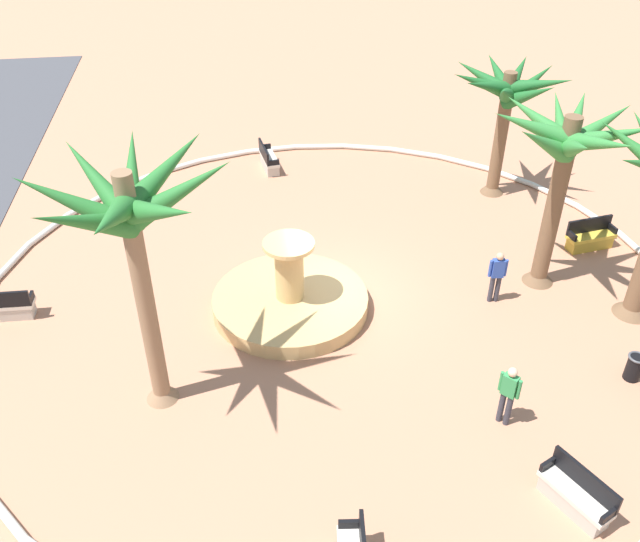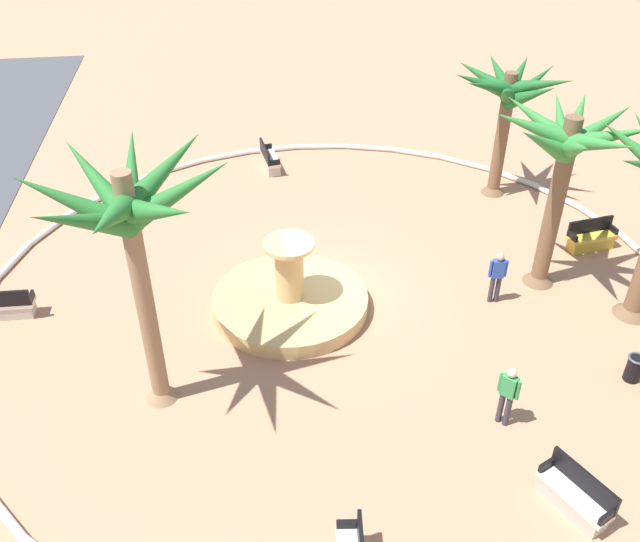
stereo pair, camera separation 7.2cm
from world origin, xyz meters
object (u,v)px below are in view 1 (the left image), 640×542
(bench_southeast, at_px, (269,161))
(trash_bin, at_px, (634,367))
(fountain, at_px, (290,299))
(palm_tree_far_side, at_px, (130,221))
(bench_west, at_px, (575,496))
(palm_tree_near_fountain, at_px, (506,96))
(palm_tree_by_curb, at_px, (566,152))
(person_pedestrian_stroll, at_px, (508,393))
(bench_southwest, at_px, (5,308))
(person_cyclist_photo, at_px, (497,274))
(bench_north, at_px, (590,238))

(bench_southeast, xyz_separation_m, trash_bin, (-12.96, -8.20, 0.04))
(fountain, height_order, palm_tree_far_side, palm_tree_far_side)
(trash_bin, bearing_deg, bench_west, 137.49)
(trash_bin, bearing_deg, bench_southeast, 32.32)
(palm_tree_near_fountain, distance_m, trash_bin, 10.47)
(palm_tree_by_curb, bearing_deg, person_pedestrian_stroll, 150.11)
(bench_southeast, bearing_deg, bench_southwest, 136.17)
(fountain, distance_m, person_cyclist_photo, 5.92)
(person_cyclist_photo, bearing_deg, bench_west, 173.86)
(fountain, bearing_deg, trash_bin, -115.85)
(bench_west, height_order, person_pedestrian_stroll, person_pedestrian_stroll)
(fountain, bearing_deg, person_pedestrian_stroll, -137.72)
(bench_southwest, height_order, trash_bin, bench_southwest)
(palm_tree_near_fountain, height_order, palm_tree_by_curb, palm_tree_by_curb)
(palm_tree_far_side, relative_size, bench_southwest, 3.95)
(fountain, bearing_deg, person_cyclist_photo, -94.15)
(person_cyclist_photo, bearing_deg, person_pedestrian_stroll, 163.25)
(fountain, bearing_deg, bench_southwest, 85.29)
(palm_tree_near_fountain, height_order, trash_bin, palm_tree_near_fountain)
(bench_southeast, bearing_deg, palm_tree_far_side, 163.88)
(bench_southeast, height_order, person_cyclist_photo, person_cyclist_photo)
(trash_bin, height_order, person_cyclist_photo, person_cyclist_photo)
(bench_west, relative_size, bench_southwest, 1.03)
(fountain, distance_m, bench_southeast, 8.96)
(fountain, xyz_separation_m, bench_southeast, (8.96, -0.04, 0.03))
(bench_southeast, bearing_deg, fountain, 179.73)
(palm_tree_far_side, xyz_separation_m, bench_southwest, (3.74, 4.50, -4.66))
(palm_tree_by_curb, xyz_separation_m, palm_tree_far_side, (-3.44, 11.00, 0.77))
(palm_tree_near_fountain, relative_size, bench_southwest, 2.97)
(palm_tree_far_side, distance_m, bench_southwest, 7.48)
(bench_southeast, height_order, bench_southwest, same)
(palm_tree_by_curb, xyz_separation_m, person_pedestrian_stroll, (-5.31, 3.05, -3.28))
(fountain, xyz_separation_m, trash_bin, (-3.99, -8.24, 0.07))
(bench_west, xyz_separation_m, person_pedestrian_stroll, (2.44, 0.61, 0.60))
(palm_tree_far_side, relative_size, trash_bin, 8.73)
(palm_tree_near_fountain, bearing_deg, bench_southwest, 108.29)
(person_cyclist_photo, bearing_deg, trash_bin, -146.38)
(palm_tree_by_curb, height_order, person_cyclist_photo, palm_tree_by_curb)
(bench_west, height_order, bench_southeast, same)
(bench_southeast, distance_m, trash_bin, 15.33)
(palm_tree_far_side, xyz_separation_m, bench_north, (4.97, -13.35, -4.66))
(palm_tree_near_fountain, distance_m, palm_tree_by_curb, 5.63)
(palm_tree_near_fountain, distance_m, bench_southeast, 9.19)
(bench_north, bearing_deg, person_pedestrian_stroll, 141.68)
(person_cyclist_photo, bearing_deg, bench_southwest, 85.53)
(bench_north, bearing_deg, palm_tree_by_curb, 123.02)
(bench_west, bearing_deg, bench_southwest, 58.33)
(person_cyclist_photo, distance_m, person_pedestrian_stroll, 4.73)
(palm_tree_by_curb, height_order, bench_north, palm_tree_by_curb)
(palm_tree_by_curb, relative_size, trash_bin, 7.57)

